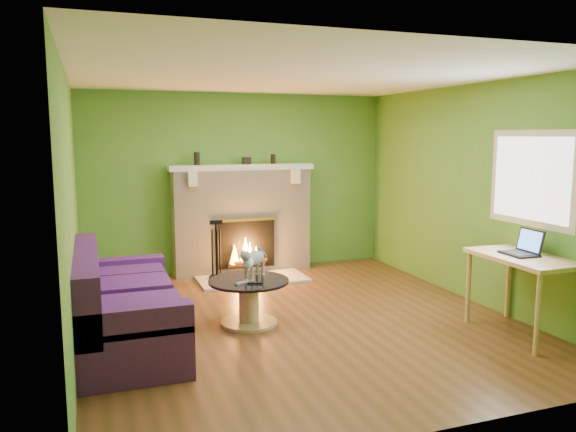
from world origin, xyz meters
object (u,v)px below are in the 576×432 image
(desk, at_px, (524,265))
(cat, at_px, (254,262))
(sofa, at_px, (121,308))
(coffee_table, at_px, (249,298))

(desk, height_order, cat, cat)
(sofa, distance_m, coffee_table, 1.33)
(desk, xyz_separation_m, cat, (-2.41, 1.27, -0.06))
(coffee_table, distance_m, cat, 0.39)
(coffee_table, distance_m, desk, 2.81)
(desk, distance_m, cat, 2.73)
(sofa, relative_size, cat, 3.71)
(sofa, distance_m, desk, 3.97)
(sofa, relative_size, desk, 1.89)
(desk, bearing_deg, cat, 152.16)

